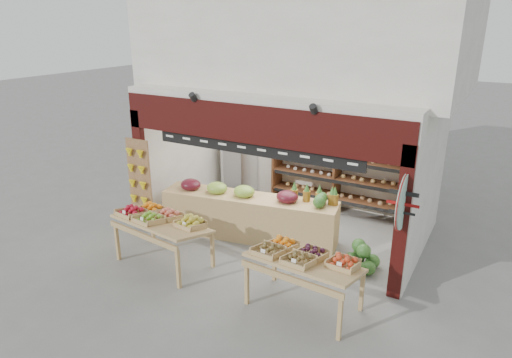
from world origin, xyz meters
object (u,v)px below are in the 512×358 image
object	(u,v)px
mid_counter	(248,215)
display_table_right	(302,258)
refrigerator	(239,160)
cardboard_stack	(216,208)
display_table_left	(159,220)
watermelon_pile	(360,259)
back_shelving	(338,163)

from	to	relation	value
mid_counter	display_table_right	distance (m)	2.63
mid_counter	display_table_right	bearing A→B (deg)	-40.80
refrigerator	cardboard_stack	bearing A→B (deg)	-69.43
display_table_left	watermelon_pile	xyz separation A→B (m)	(3.41, 1.59, -0.68)
back_shelving	display_table_right	xyz separation A→B (m)	(0.86, -3.98, -0.36)
mid_counter	display_table_right	xyz separation A→B (m)	(1.97, -1.70, 0.35)
back_shelving	display_table_right	distance (m)	4.09
cardboard_stack	display_table_left	distance (m)	2.31
display_table_left	display_table_right	world-z (taller)	display_table_left
cardboard_stack	display_table_right	distance (m)	3.90
back_shelving	display_table_left	bearing A→B (deg)	-117.19
cardboard_stack	watermelon_pile	distance (m)	3.71
back_shelving	display_table_left	size ratio (longest dim) A/B	1.73
cardboard_stack	mid_counter	size ratio (longest dim) A/B	0.27
refrigerator	display_table_right	distance (m)	5.27
mid_counter	refrigerator	bearing A→B (deg)	125.49
display_table_right	watermelon_pile	distance (m)	1.79
back_shelving	cardboard_stack	distance (m)	3.06
refrigerator	watermelon_pile	distance (m)	4.71
cardboard_stack	display_table_right	world-z (taller)	display_table_right
refrigerator	back_shelving	bearing A→B (deg)	9.37
back_shelving	cardboard_stack	xyz separation A→B (m)	(-2.29, -1.77, -0.99)
back_shelving	watermelon_pile	xyz separation A→B (m)	(1.37, -2.40, -1.02)
display_table_left	watermelon_pile	bearing A→B (deg)	24.92
back_shelving	watermelon_pile	size ratio (longest dim) A/B	4.82
mid_counter	back_shelving	bearing A→B (deg)	64.09
cardboard_stack	mid_counter	world-z (taller)	mid_counter
back_shelving	cardboard_stack	world-z (taller)	back_shelving
cardboard_stack	mid_counter	distance (m)	1.31
refrigerator	display_table_left	bearing A→B (deg)	-73.18
mid_counter	display_table_right	world-z (taller)	mid_counter
mid_counter	watermelon_pile	distance (m)	2.50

